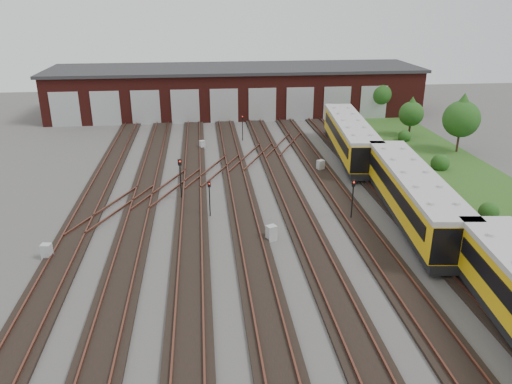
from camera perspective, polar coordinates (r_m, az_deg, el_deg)
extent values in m
plane|color=#474442|center=(34.44, 2.65, -5.25)|extent=(120.00, 120.00, 0.00)
cube|color=black|center=(35.22, -20.61, -5.92)|extent=(2.40, 70.00, 0.18)
cube|color=brown|center=(35.34, -21.77, -5.70)|extent=(0.10, 70.00, 0.15)
cube|color=brown|center=(34.97, -19.50, -5.66)|extent=(0.10, 70.00, 0.15)
cube|color=black|center=(34.41, -14.12, -5.79)|extent=(2.40, 70.00, 0.18)
cube|color=brown|center=(34.45, -15.33, -5.58)|extent=(0.10, 70.00, 0.15)
cube|color=brown|center=(34.24, -12.96, -5.51)|extent=(0.10, 70.00, 0.15)
cube|color=black|center=(34.06, -7.42, -5.58)|extent=(2.40, 70.00, 0.18)
cube|color=brown|center=(34.01, -8.65, -5.38)|extent=(0.10, 70.00, 0.15)
cube|color=brown|center=(33.97, -6.22, -5.29)|extent=(0.10, 70.00, 0.15)
cube|color=black|center=(34.17, -0.68, -5.29)|extent=(2.40, 70.00, 0.18)
cube|color=brown|center=(34.04, -1.89, -5.10)|extent=(0.10, 70.00, 0.15)
cube|color=brown|center=(34.17, 0.52, -4.98)|extent=(0.10, 70.00, 0.15)
cube|color=black|center=(34.75, 5.92, -4.94)|extent=(2.40, 70.00, 0.18)
cube|color=brown|center=(34.54, 4.77, -4.76)|extent=(0.10, 70.00, 0.15)
cube|color=brown|center=(34.82, 7.09, -4.62)|extent=(0.10, 70.00, 0.15)
cube|color=black|center=(35.76, 12.22, -4.54)|extent=(2.40, 70.00, 0.18)
cube|color=brown|center=(35.48, 11.14, -4.37)|extent=(0.10, 70.00, 0.15)
cube|color=brown|center=(35.92, 13.33, -4.22)|extent=(0.10, 70.00, 0.15)
cube|color=black|center=(37.18, 18.10, -4.11)|extent=(2.40, 70.00, 0.18)
cube|color=brown|center=(36.83, 17.11, -3.96)|extent=(0.10, 70.00, 0.15)
cube|color=brown|center=(37.41, 19.14, -3.81)|extent=(0.10, 70.00, 0.15)
cube|color=black|center=(38.96, 23.49, -3.69)|extent=(2.40, 70.00, 0.18)
cube|color=brown|center=(38.55, 22.60, -3.54)|extent=(0.10, 70.00, 0.15)
cube|color=brown|center=(39.25, 24.44, -3.39)|extent=(0.10, 70.00, 0.15)
cube|color=brown|center=(43.25, -9.94, 0.54)|extent=(5.40, 9.62, 0.15)
cube|color=brown|center=(46.91, -4.81, 2.47)|extent=(5.40, 9.62, 0.15)
cube|color=brown|center=(50.94, -0.45, 4.10)|extent=(5.40, 9.62, 0.15)
cube|color=brown|center=(40.05, -15.95, -1.74)|extent=(5.40, 9.62, 0.15)
cube|color=brown|center=(55.26, 3.27, 5.46)|extent=(5.40, 9.62, 0.15)
cube|color=#4B1612|center=(71.63, -2.30, 11.45)|extent=(50.00, 12.00, 6.00)
cube|color=#2B2B2E|center=(71.15, -2.34, 13.94)|extent=(51.00, 12.50, 0.40)
cube|color=#A9ACAE|center=(67.87, -20.99, 8.80)|extent=(3.60, 0.12, 4.40)
cube|color=#A9ACAE|center=(66.79, -16.79, 9.12)|extent=(3.60, 0.12, 4.40)
cube|color=#A9ACAE|center=(66.07, -12.48, 9.40)|extent=(3.60, 0.12, 4.40)
cube|color=#A9ACAE|center=(65.73, -8.08, 9.63)|extent=(3.60, 0.12, 4.40)
cube|color=#A9ACAE|center=(65.76, -3.67, 9.80)|extent=(3.60, 0.12, 4.40)
cube|color=#A9ACAE|center=(66.18, 0.73, 9.92)|extent=(3.60, 0.12, 4.40)
cube|color=#A9ACAE|center=(66.96, 5.04, 9.97)|extent=(3.60, 0.12, 4.40)
cube|color=#A9ACAE|center=(68.11, 9.24, 9.98)|extent=(3.60, 0.12, 4.40)
cube|color=#A9ACAE|center=(69.59, 13.27, 9.93)|extent=(3.60, 0.12, 4.40)
cube|color=#204617|center=(49.42, 23.08, 1.48)|extent=(8.00, 55.00, 0.05)
cube|color=black|center=(38.35, 17.21, -2.26)|extent=(4.34, 16.89, 0.67)
cube|color=#D89C0B|center=(37.78, 17.46, -0.09)|extent=(4.68, 16.93, 2.45)
cube|color=#B7B7B2|center=(37.31, 17.70, 1.89)|extent=(4.79, 16.94, 0.33)
cube|color=black|center=(37.26, 15.35, 0.30)|extent=(1.65, 14.63, 0.95)
cube|color=black|center=(38.15, 19.61, 0.30)|extent=(1.65, 14.63, 0.95)
cube|color=black|center=(52.47, 10.55, 4.72)|extent=(4.34, 16.89, 0.67)
cube|color=#D89C0B|center=(52.05, 10.67, 6.36)|extent=(4.68, 16.93, 2.45)
cube|color=#B7B7B2|center=(51.71, 10.77, 7.85)|extent=(4.79, 16.94, 0.33)
cube|color=black|center=(51.72, 9.08, 6.69)|extent=(1.65, 14.63, 0.95)
cube|color=black|center=(52.27, 12.28, 6.62)|extent=(1.65, 14.63, 0.95)
cylinder|color=black|center=(40.72, -8.60, 1.08)|extent=(0.10, 0.10, 2.91)
cube|color=black|center=(40.16, -8.73, 3.37)|extent=(0.30, 0.24, 0.52)
sphere|color=#F91C0D|center=(40.03, -8.74, 3.47)|extent=(0.12, 0.12, 0.12)
cylinder|color=black|center=(37.44, -5.31, -1.10)|extent=(0.09, 0.09, 2.32)
cube|color=black|center=(36.94, -5.39, 0.87)|extent=(0.23, 0.16, 0.43)
sphere|color=#F91C0D|center=(36.83, -5.39, 0.95)|extent=(0.10, 0.10, 0.10)
cylinder|color=black|center=(57.35, -1.55, 7.11)|extent=(0.09, 0.09, 2.49)
cube|color=black|center=(57.00, -1.56, 8.54)|extent=(0.22, 0.14, 0.43)
sphere|color=#F91C0D|center=(56.90, -1.56, 8.61)|extent=(0.10, 0.10, 0.10)
cylinder|color=black|center=(37.26, 10.93, -1.26)|extent=(0.10, 0.10, 2.64)
cube|color=black|center=(36.69, 11.10, 0.99)|extent=(0.27, 0.18, 0.49)
sphere|color=#F91C0D|center=(36.57, 11.16, 1.08)|extent=(0.12, 0.12, 0.12)
cube|color=#ACAFB2|center=(34.23, -22.80, -6.29)|extent=(0.68, 0.60, 1.02)
cube|color=#ACAFB2|center=(54.66, -6.18, 5.41)|extent=(0.68, 0.63, 0.90)
cube|color=#ACAFB2|center=(33.87, 1.77, -4.71)|extent=(0.81, 0.76, 1.08)
cube|color=#ACAFB2|center=(47.66, 7.40, 3.02)|extent=(0.78, 0.72, 1.05)
cube|color=#ACAFB2|center=(54.98, 11.53, 5.29)|extent=(0.77, 0.69, 1.10)
cylinder|color=#362218|center=(71.17, 13.77, 9.03)|extent=(0.23, 0.23, 1.72)
sphere|color=#144112|center=(70.73, 13.93, 10.85)|extent=(3.35, 3.35, 3.35)
cone|color=#144112|center=(70.53, 14.02, 11.80)|extent=(2.87, 2.87, 2.40)
cylinder|color=#362218|center=(61.91, 17.12, 6.76)|extent=(0.24, 0.24, 1.47)
sphere|color=#144112|center=(61.47, 17.32, 8.52)|extent=(2.85, 2.85, 2.85)
cone|color=#144112|center=(61.27, 17.43, 9.45)|extent=(2.45, 2.45, 2.04)
cylinder|color=#362218|center=(57.11, 22.05, 5.19)|extent=(0.23, 0.23, 1.95)
sphere|color=#144112|center=(56.51, 22.42, 7.72)|extent=(3.80, 3.80, 3.80)
cone|color=#144112|center=(56.24, 22.62, 9.06)|extent=(3.26, 3.26, 2.71)
sphere|color=#144112|center=(40.86, 25.10, -1.80)|extent=(1.48, 1.48, 1.48)
sphere|color=#144112|center=(50.75, 20.34, 3.39)|extent=(1.74, 1.74, 1.74)
sphere|color=#144112|center=(59.74, 16.63, 6.31)|extent=(1.48, 1.48, 1.48)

